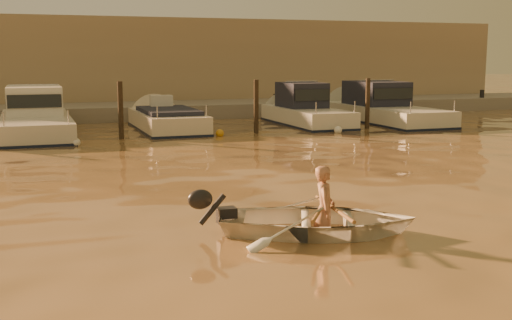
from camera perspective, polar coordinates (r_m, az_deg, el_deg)
name	(u,v)px	position (r m, az deg, el deg)	size (l,w,h in m)	color
ground_plane	(262,247)	(9.73, 0.56, -7.73)	(160.00, 160.00, 0.00)	brown
dinghy	(318,221)	(10.44, 5.53, -5.42)	(2.24, 3.14, 0.65)	white
person	(324,209)	(10.40, 6.10, -4.35)	(0.52, 0.34, 1.41)	#A06C50
outboard_motor	(226,215)	(10.45, -2.73, -4.95)	(0.90, 0.40, 0.70)	black
oar_port	(334,208)	(10.41, 6.93, -4.28)	(0.06, 0.06, 2.10)	brown
oar_starboard	(321,208)	(10.39, 5.83, -4.27)	(0.06, 0.06, 2.10)	brown
moored_boat_2	(35,118)	(24.84, -19.02, 3.56)	(2.41, 8.03, 1.75)	beige
moored_boat_3	(167,124)	(25.39, -7.90, 3.17)	(2.20, 6.30, 0.95)	beige
moored_boat_4	(307,110)	(27.18, 4.54, 4.47)	(2.05, 6.39, 1.75)	silver
moored_boat_5	(384,108)	(28.90, 11.33, 4.59)	(2.50, 8.30, 1.75)	beige
piling_2	(121,113)	(22.82, -11.93, 4.10)	(0.18, 0.18, 2.20)	#2D2319
piling_3	(256,109)	(23.99, 0.02, 4.54)	(0.18, 0.18, 2.20)	#2D2319
piling_4	(367,106)	(25.94, 9.88, 4.75)	(0.18, 0.18, 2.20)	#2D2319
fender_c	(76,143)	(21.45, -15.72, 1.50)	(0.30, 0.30, 0.30)	white
fender_d	(220,133)	(23.22, -3.24, 2.39)	(0.30, 0.30, 0.30)	orange
fender_e	(338,130)	(24.41, 7.30, 2.65)	(0.30, 0.30, 0.30)	white
quay	(103,116)	(30.53, -13.46, 3.86)	(52.00, 4.00, 1.00)	gray
waterfront_building	(90,65)	(35.89, -14.56, 8.17)	(46.00, 7.00, 4.80)	#9E8466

